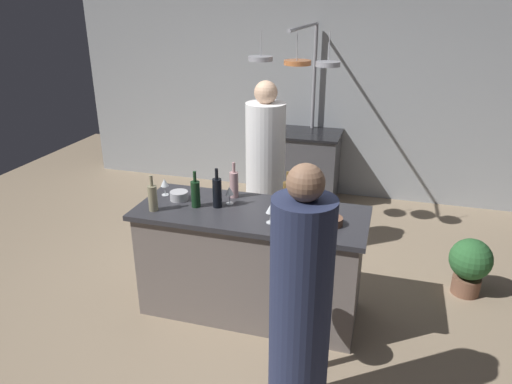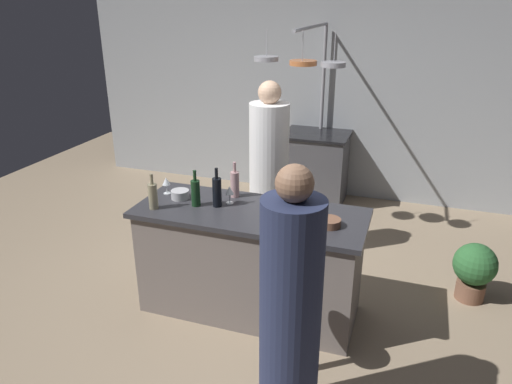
# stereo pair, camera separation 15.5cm
# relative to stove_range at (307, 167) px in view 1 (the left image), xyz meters

# --- Properties ---
(ground_plane) EXTENTS (9.00, 9.00, 0.00)m
(ground_plane) POSITION_rel_stove_range_xyz_m (0.00, -2.45, -0.45)
(ground_plane) COLOR gray
(back_wall) EXTENTS (6.40, 0.16, 2.60)m
(back_wall) POSITION_rel_stove_range_xyz_m (0.00, 0.40, 0.85)
(back_wall) COLOR #9EA3A8
(back_wall) RESTS_ON ground_plane
(kitchen_island) EXTENTS (1.80, 0.72, 0.90)m
(kitchen_island) POSITION_rel_stove_range_xyz_m (0.00, -2.45, 0.01)
(kitchen_island) COLOR slate
(kitchen_island) RESTS_ON ground_plane
(stove_range) EXTENTS (0.80, 0.64, 0.89)m
(stove_range) POSITION_rel_stove_range_xyz_m (0.00, 0.00, 0.00)
(stove_range) COLOR #47474C
(stove_range) RESTS_ON ground_plane
(chef) EXTENTS (0.37, 0.37, 1.75)m
(chef) POSITION_rel_stove_range_xyz_m (-0.13, -1.53, 0.37)
(chef) COLOR white
(chef) RESTS_ON ground_plane
(bar_stool_right) EXTENTS (0.28, 0.28, 0.68)m
(bar_stool_right) POSITION_rel_stove_range_xyz_m (0.52, -3.07, -0.07)
(bar_stool_right) COLOR #4C4C51
(bar_stool_right) RESTS_ON ground_plane
(guest_right) EXTENTS (0.35, 0.35, 1.66)m
(guest_right) POSITION_rel_stove_range_xyz_m (0.59, -3.43, 0.32)
(guest_right) COLOR #262D4C
(guest_right) RESTS_ON ground_plane
(overhead_pot_rack) EXTENTS (0.88, 1.53, 2.17)m
(overhead_pot_rack) POSITION_rel_stove_range_xyz_m (0.01, -0.62, 1.23)
(overhead_pot_rack) COLOR gray
(overhead_pot_rack) RESTS_ON ground_plane
(potted_plant) EXTENTS (0.36, 0.36, 0.52)m
(potted_plant) POSITION_rel_stove_range_xyz_m (1.75, -1.70, -0.15)
(potted_plant) COLOR brown
(potted_plant) RESTS_ON ground_plane
(pepper_mill) EXTENTS (0.05, 0.05, 0.21)m
(pepper_mill) POSITION_rel_stove_range_xyz_m (0.45, -2.46, 0.56)
(pepper_mill) COLOR #382319
(pepper_mill) RESTS_ON kitchen_island
(wine_bottle_red) EXTENTS (0.07, 0.07, 0.29)m
(wine_bottle_red) POSITION_rel_stove_range_xyz_m (-0.44, -2.49, 0.57)
(wine_bottle_red) COLOR #143319
(wine_bottle_red) RESTS_ON kitchen_island
(wine_bottle_dark) EXTENTS (0.07, 0.07, 0.32)m
(wine_bottle_dark) POSITION_rel_stove_range_xyz_m (-0.27, -2.44, 0.58)
(wine_bottle_dark) COLOR black
(wine_bottle_dark) RESTS_ON kitchen_island
(wine_bottle_white) EXTENTS (0.07, 0.07, 0.29)m
(wine_bottle_white) POSITION_rel_stove_range_xyz_m (-0.72, -2.65, 0.56)
(wine_bottle_white) COLOR gray
(wine_bottle_white) RESTS_ON kitchen_island
(wine_bottle_amber) EXTENTS (0.07, 0.07, 0.33)m
(wine_bottle_amber) POSITION_rel_stove_range_xyz_m (0.28, -2.40, 0.58)
(wine_bottle_amber) COLOR brown
(wine_bottle_amber) RESTS_ON kitchen_island
(wine_bottle_rose) EXTENTS (0.07, 0.07, 0.30)m
(wine_bottle_rose) POSITION_rel_stove_range_xyz_m (-0.21, -2.22, 0.57)
(wine_bottle_rose) COLOR #B78C8E
(wine_bottle_rose) RESTS_ON kitchen_island
(wine_glass_near_right_guest) EXTENTS (0.07, 0.07, 0.15)m
(wine_glass_near_right_guest) POSITION_rel_stove_range_xyz_m (0.20, -2.61, 0.56)
(wine_glass_near_right_guest) COLOR silver
(wine_glass_near_right_guest) RESTS_ON kitchen_island
(wine_glass_by_chef) EXTENTS (0.07, 0.07, 0.15)m
(wine_glass_by_chef) POSITION_rel_stove_range_xyz_m (-0.78, -2.34, 0.56)
(wine_glass_by_chef) COLOR silver
(wine_glass_by_chef) RESTS_ON kitchen_island
(wine_glass_near_left_guest) EXTENTS (0.07, 0.07, 0.15)m
(wine_glass_near_left_guest) POSITION_rel_stove_range_xyz_m (-0.20, -2.36, 0.56)
(wine_glass_near_left_guest) COLOR silver
(wine_glass_near_left_guest) RESTS_ON kitchen_island
(mixing_bowl_wooden) EXTENTS (0.16, 0.16, 0.06)m
(mixing_bowl_wooden) POSITION_rel_stove_range_xyz_m (0.63, -2.51, 0.48)
(mixing_bowl_wooden) COLOR brown
(mixing_bowl_wooden) RESTS_ON kitchen_island
(mixing_bowl_steel) EXTENTS (0.15, 0.15, 0.07)m
(mixing_bowl_steel) POSITION_rel_stove_range_xyz_m (-0.62, -2.40, 0.49)
(mixing_bowl_steel) COLOR #B7B7BC
(mixing_bowl_steel) RESTS_ON kitchen_island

